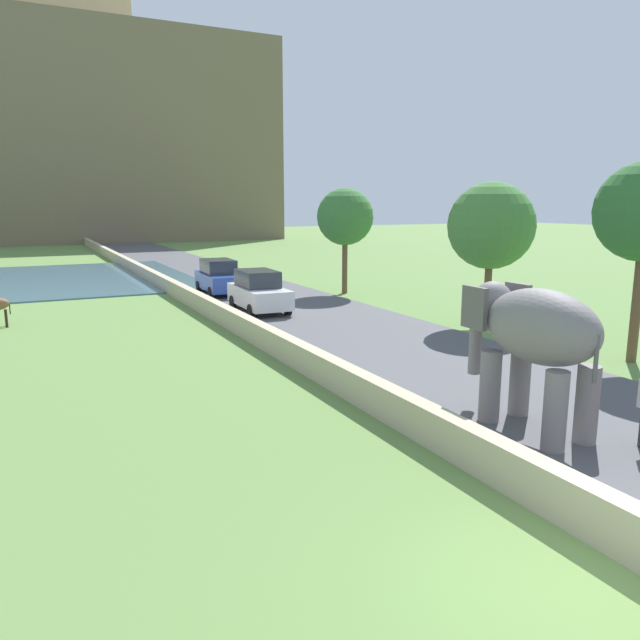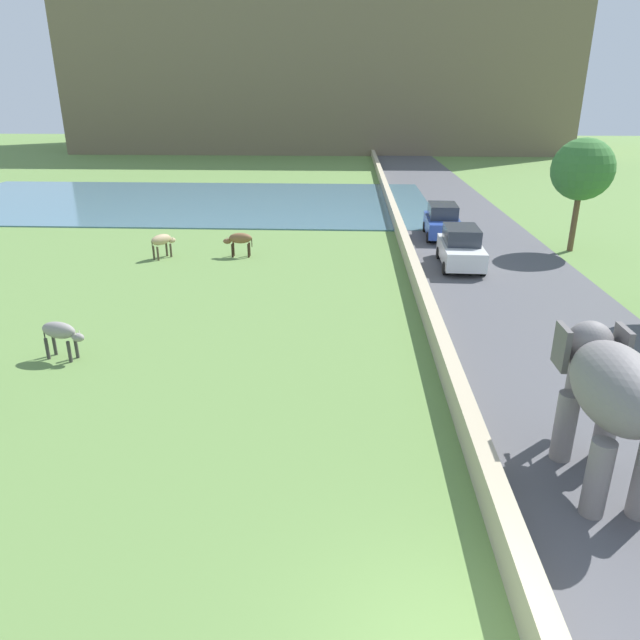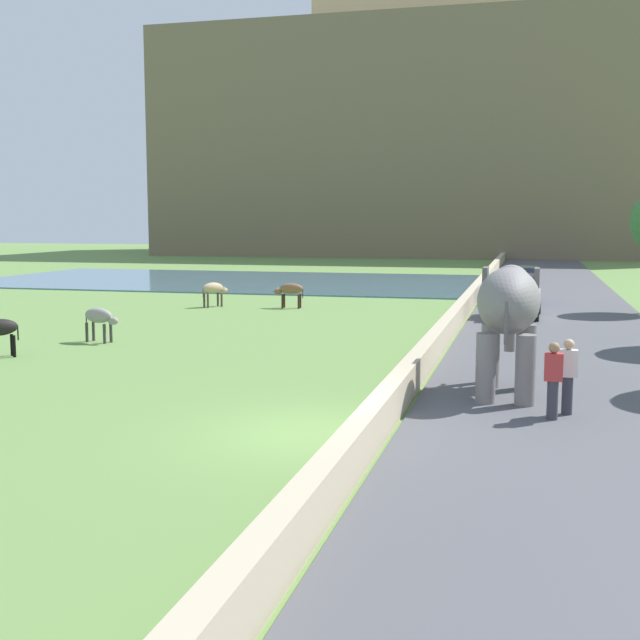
# 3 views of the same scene
# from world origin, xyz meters

# --- Properties ---
(ground_plane) EXTENTS (220.00, 220.00, 0.00)m
(ground_plane) POSITION_xyz_m (0.00, 0.00, 0.00)
(ground_plane) COLOR #608442
(road_surface) EXTENTS (7.00, 120.00, 0.06)m
(road_surface) POSITION_xyz_m (5.00, 20.00, 0.03)
(road_surface) COLOR #4C4C51
(road_surface) RESTS_ON ground
(barrier_wall) EXTENTS (0.40, 110.00, 0.76)m
(barrier_wall) POSITION_xyz_m (1.20, 18.00, 0.38)
(barrier_wall) COLOR tan
(barrier_wall) RESTS_ON ground
(hill_distant) EXTENTS (64.00, 28.00, 25.25)m
(hill_distant) POSITION_xyz_m (-6.00, 83.69, 12.62)
(hill_distant) COLOR #75664C
(hill_distant) RESTS_ON ground
(elephant) EXTENTS (1.42, 3.47, 2.99)m
(elephant) POSITION_xyz_m (3.43, 4.30, 2.04)
(elephant) COLOR slate
(elephant) RESTS_ON ground
(car_white) EXTENTS (1.91, 4.06, 1.80)m
(car_white) POSITION_xyz_m (3.43, 19.80, 0.90)
(car_white) COLOR white
(car_white) RESTS_ON ground
(car_blue) EXTENTS (1.93, 4.07, 1.80)m
(car_blue) POSITION_xyz_m (3.43, 25.52, 0.90)
(car_blue) COLOR #2D4CA8
(car_blue) RESTS_ON ground
(tree_near) EXTENTS (3.28, 3.28, 5.44)m
(tree_near) POSITION_xyz_m (10.34, 13.25, 3.79)
(tree_near) COLOR brown
(tree_near) RESTS_ON ground
(tree_mid) EXTENTS (2.91, 2.91, 5.42)m
(tree_mid) POSITION_xyz_m (9.44, 23.02, 3.94)
(tree_mid) COLOR brown
(tree_mid) RESTS_ON ground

